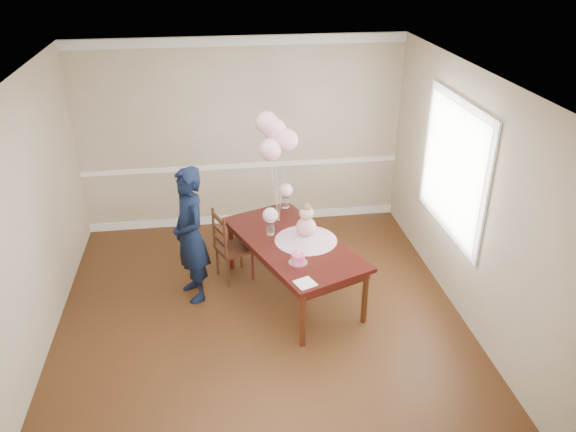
{
  "coord_description": "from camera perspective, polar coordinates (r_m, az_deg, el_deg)",
  "views": [
    {
      "loc": [
        -0.43,
        -4.99,
        3.92
      ],
      "look_at": [
        0.37,
        0.55,
        1.05
      ],
      "focal_mm": 35.0,
      "sensor_mm": 36.0,
      "label": 1
    }
  ],
  "objects": [
    {
      "name": "chair_slat_low",
      "position": [
        6.81,
        -6.94,
        -2.51
      ],
      "size": [
        0.16,
        0.35,
        0.05
      ],
      "primitive_type": "cube",
      "rotation": [
        0.0,
        0.0,
        0.38
      ],
      "color": "#3B1510",
      "rests_on": "dining_chair_seat"
    },
    {
      "name": "baseboard_trim",
      "position": [
        8.42,
        -4.35,
        -0.2
      ],
      "size": [
        4.5,
        0.02,
        0.12
      ],
      "primitive_type": "cube",
      "color": "white",
      "rests_on": "floor"
    },
    {
      "name": "rose_vase_near",
      "position": [
        6.58,
        -1.79,
        -1.25
      ],
      "size": [
        0.12,
        0.12,
        0.15
      ],
      "primitive_type": "cylinder",
      "rotation": [
        0.0,
        0.0,
        0.38
      ],
      "color": "white",
      "rests_on": "dining_table_top"
    },
    {
      "name": "cake_flower_a",
      "position": [
        6.0,
        1.04,
        -3.82
      ],
      "size": [
        0.03,
        0.03,
        0.03
      ],
      "primitive_type": "sphere",
      "color": "white",
      "rests_on": "birthday_cake"
    },
    {
      "name": "table_leg_bl",
      "position": [
        7.17,
        -5.79,
        -3.0
      ],
      "size": [
        0.09,
        0.09,
        0.67
      ],
      "primitive_type": "cylinder",
      "rotation": [
        0.0,
        0.0,
        0.38
      ],
      "color": "black",
      "rests_on": "floor"
    },
    {
      "name": "table_leg_fr",
      "position": [
        6.25,
        7.82,
        -8.13
      ],
      "size": [
        0.09,
        0.09,
        0.67
      ],
      "primitive_type": "cylinder",
      "rotation": [
        0.0,
        0.0,
        0.38
      ],
      "color": "black",
      "rests_on": "floor"
    },
    {
      "name": "wall_right",
      "position": [
        6.22,
        18.21,
        1.3
      ],
      "size": [
        0.02,
        5.0,
        2.7
      ],
      "primitive_type": "cube",
      "color": "tan",
      "rests_on": "floor"
    },
    {
      "name": "table_apron",
      "position": [
        6.51,
        0.53,
        -3.31
      ],
      "size": [
        1.46,
        1.99,
        0.1
      ],
      "primitive_type": "cube",
      "rotation": [
        0.0,
        0.0,
        0.38
      ],
      "color": "black",
      "rests_on": "table_leg_fl"
    },
    {
      "name": "dining_table_top",
      "position": [
        6.47,
        0.53,
        -2.77
      ],
      "size": [
        1.59,
        2.12,
        0.05
      ],
      "primitive_type": "cube",
      "rotation": [
        0.0,
        0.0,
        0.38
      ],
      "color": "black",
      "rests_on": "table_leg_fl"
    },
    {
      "name": "balloon_b",
      "position": [
        6.49,
        -0.11,
        7.7
      ],
      "size": [
        0.27,
        0.27,
        0.27
      ],
      "primitive_type": "sphere",
      "color": "#FFB4C6",
      "rests_on": "balloon_ribbon_b"
    },
    {
      "name": "rose_vase_far",
      "position": [
        7.21,
        -0.24,
        1.41
      ],
      "size": [
        0.12,
        0.12,
        0.15
      ],
      "primitive_type": "cylinder",
      "rotation": [
        0.0,
        0.0,
        0.38
      ],
      "color": "white",
      "rests_on": "dining_table_top"
    },
    {
      "name": "chair_leg_br",
      "position": [
        7.25,
        -4.78,
        -3.83
      ],
      "size": [
        0.05,
        0.05,
        0.39
      ],
      "primitive_type": "cylinder",
      "rotation": [
        0.0,
        0.0,
        0.38
      ],
      "color": "#351A0E",
      "rests_on": "floor"
    },
    {
      "name": "birthday_cake",
      "position": [
        6.03,
        1.03,
        -4.32
      ],
      "size": [
        0.19,
        0.19,
        0.1
      ],
      "primitive_type": "cylinder",
      "rotation": [
        0.0,
        0.0,
        0.38
      ],
      "color": "#DA4482",
      "rests_on": "cake_platter"
    },
    {
      "name": "cake_flower_b",
      "position": [
        6.03,
        1.18,
        -3.67
      ],
      "size": [
        0.03,
        0.03,
        0.03
      ],
      "primitive_type": "sphere",
      "color": "silver",
      "rests_on": "birthday_cake"
    },
    {
      "name": "cake_platter",
      "position": [
        6.06,
        1.03,
        -4.73
      ],
      "size": [
        0.27,
        0.27,
        0.01
      ],
      "primitive_type": "cylinder",
      "rotation": [
        0.0,
        0.0,
        0.38
      ],
      "color": "silver",
      "rests_on": "dining_table_top"
    },
    {
      "name": "window_blinds",
      "position": [
        6.53,
        16.34,
        4.76
      ],
      "size": [
        0.01,
        1.5,
        1.4
      ],
      "primitive_type": "cube",
      "color": "white",
      "rests_on": "wall_right"
    },
    {
      "name": "chair_rail_trim",
      "position": [
        8.07,
        -4.56,
        5.1
      ],
      "size": [
        4.5,
        0.02,
        0.07
      ],
      "primitive_type": "cube",
      "color": "white",
      "rests_on": "wall_back"
    },
    {
      "name": "balloon_c",
      "position": [
        6.54,
        -1.32,
        8.74
      ],
      "size": [
        0.27,
        0.27,
        0.27
      ],
      "primitive_type": "sphere",
      "color": "#FFB4D0",
      "rests_on": "balloon_ribbon_c"
    },
    {
      "name": "balloon_d",
      "position": [
        6.48,
        -2.16,
        9.44
      ],
      "size": [
        0.27,
        0.27,
        0.27
      ],
      "primitive_type": "sphere",
      "color": "#E4A2B8",
      "rests_on": "balloon_ribbon_d"
    },
    {
      "name": "napkin",
      "position": [
        5.73,
        1.76,
        -6.84
      ],
      "size": [
        0.25,
        0.25,
        0.01
      ],
      "primitive_type": "cube",
      "rotation": [
        0.0,
        0.0,
        0.38
      ],
      "color": "white",
      "rests_on": "dining_table_top"
    },
    {
      "name": "chair_leg_bl",
      "position": [
        7.14,
        -7.18,
        -4.5
      ],
      "size": [
        0.05,
        0.05,
        0.39
      ],
      "primitive_type": "cylinder",
      "rotation": [
        0.0,
        0.0,
        0.38
      ],
      "color": "#33190E",
      "rests_on": "floor"
    },
    {
      "name": "baby_torso",
      "position": [
        6.41,
        1.85,
        -1.12
      ],
      "size": [
        0.23,
        0.23,
        0.23
      ],
      "primitive_type": "sphere",
      "color": "pink",
      "rests_on": "baby_skirt"
    },
    {
      "name": "chair_slat_top",
      "position": [
        6.68,
        -7.08,
        -0.32
      ],
      "size": [
        0.16,
        0.35,
        0.05
      ],
      "primitive_type": "cube",
      "rotation": [
        0.0,
        0.0,
        0.38
      ],
      "color": "#34190E",
      "rests_on": "dining_chair_seat"
    },
    {
      "name": "baby_hair",
      "position": [
        6.3,
        1.88,
        0.78
      ],
      "size": [
        0.11,
        0.11,
        0.11
      ],
      "primitive_type": "sphere",
      "color": "brown",
      "rests_on": "baby_head"
    },
    {
      "name": "balloon_ribbon_b",
      "position": [
        6.71,
        -0.56,
        2.94
      ],
      "size": [
        0.11,
        0.01,
        0.89
      ],
      "primitive_type": "cylinder",
      "rotation": [
        0.05,
        0.1,
        0.38
      ],
      "color": "white",
      "rests_on": "balloon_weight"
    },
    {
      "name": "roses_far",
      "position": [
        7.13,
        -0.24,
        2.65
      ],
      "size": [
        0.18,
        0.18,
        0.18
      ],
      "primitive_type": "sphere",
      "color": "#F5CEDE",
      "rests_on": "rose_vase_far"
    },
    {
      "name": "dining_chair_seat",
      "position": [
        6.95,
        -5.48,
        -3.26
      ],
      "size": [
        0.53,
        0.53,
        0.05
      ],
      "primitive_type": "cube",
      "rotation": [
        0.0,
        0.0,
        0.38
      ],
      "color": "#361A0E",
      "rests_on": "chair_leg_fl"
    },
    {
      "name": "chair_slat_mid",
      "position": [
        6.74,
        -7.01,
        -1.42
      ],
      "size": [
        0.16,
        0.35,
        0.05
      ],
      "primitive_type": "cube",
      "rotation": [
        0.0,
        0.0,
        0.38
      ],
      "color": "#3E1D11",
      "rests_on": "dining_chair_seat"
    },
    {
      "name": "window_frame",
      "position": [
        6.54,
        16.48,
        4.76
      ],
      "size": [
        0.02,
        1.66,
        1.56
      ],
      "primitive_type": "cube",
      "color": "white",
      "rests_on": "wall_right"
    },
    {
      "name": "woman",
      "position": [
        6.47,
        -9.91,
        -1.95
      ],
      "size": [
        0.58,
        0.7,
        1.63
      ],
      "primitive_type": "imported",
      "rotation": [
        0.0,
        0.0,
        -1.21
      ],
      "color": "black",
      "rests_on": "floor"
    },
    {
      "name": "wall_left",
      "position": [
        5.9,
        -25.23,
        -1.46
      ],
      "size": [
        0.02,
        5.0,
        2.7
      ],
      "primitive_type": "cube",
      "color": "tan",
      "rests_on": "floor"
    },
    {
      "name": "table_leg_br",
      "position": [
        7.48,
        -0.23,
        -1.48
      ],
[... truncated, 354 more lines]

